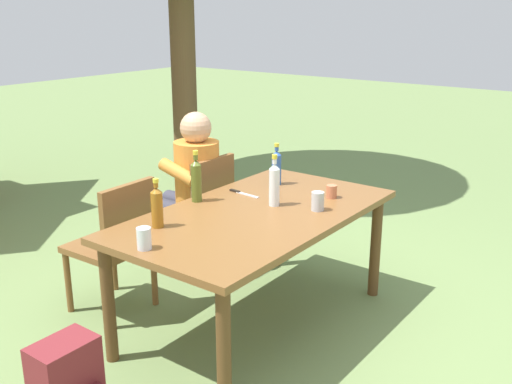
% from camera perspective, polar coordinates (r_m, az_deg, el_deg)
% --- Properties ---
extents(ground_plane, '(24.00, 24.00, 0.00)m').
position_cam_1_polar(ground_plane, '(3.76, 0.00, -12.48)').
color(ground_plane, '#6B844C').
extents(dining_table, '(1.74, 0.97, 0.73)m').
position_cam_1_polar(dining_table, '(3.48, 0.00, -3.16)').
color(dining_table, brown).
rests_on(dining_table, ground_plane).
extents(chair_far_right, '(0.45, 0.45, 0.87)m').
position_cam_1_polar(chair_far_right, '(4.29, -5.28, -1.51)').
color(chair_far_right, brown).
rests_on(chair_far_right, ground_plane).
extents(chair_far_left, '(0.45, 0.45, 0.87)m').
position_cam_1_polar(chair_far_left, '(3.78, -13.18, -4.53)').
color(chair_far_left, brown).
rests_on(chair_far_left, ground_plane).
extents(person_in_white_shirt, '(0.47, 0.61, 1.18)m').
position_cam_1_polar(person_in_white_shirt, '(4.31, -6.42, 0.88)').
color(person_in_white_shirt, orange).
rests_on(person_in_white_shirt, ground_plane).
extents(bottle_clear, '(0.06, 0.06, 0.31)m').
position_cam_1_polar(bottle_clear, '(3.52, 1.77, 0.80)').
color(bottle_clear, white).
rests_on(bottle_clear, dining_table).
extents(bottle_blue, '(0.06, 0.06, 0.28)m').
position_cam_1_polar(bottle_blue, '(3.95, 1.98, 2.43)').
color(bottle_blue, '#2D56A3').
rests_on(bottle_blue, dining_table).
extents(bottle_amber, '(0.06, 0.06, 0.27)m').
position_cam_1_polar(bottle_amber, '(3.22, -9.49, -1.37)').
color(bottle_amber, '#996019').
rests_on(bottle_amber, dining_table).
extents(bottle_olive, '(0.06, 0.06, 0.32)m').
position_cam_1_polar(bottle_olive, '(3.62, -5.75, 1.19)').
color(bottle_olive, '#566623').
rests_on(bottle_olive, dining_table).
extents(cup_steel, '(0.08, 0.08, 0.11)m').
position_cam_1_polar(cup_steel, '(3.48, 5.94, -0.89)').
color(cup_steel, '#B2B7BC').
rests_on(cup_steel, dining_table).
extents(cup_glass, '(0.07, 0.07, 0.11)m').
position_cam_1_polar(cup_glass, '(2.96, -10.71, -4.41)').
color(cup_glass, silver).
rests_on(cup_glass, dining_table).
extents(cup_terracotta, '(0.07, 0.07, 0.08)m').
position_cam_1_polar(cup_terracotta, '(3.72, 7.27, 0.05)').
color(cup_terracotta, '#BC6B47').
rests_on(cup_terracotta, dining_table).
extents(table_knife, '(0.04, 0.24, 0.01)m').
position_cam_1_polar(table_knife, '(3.78, -1.37, -0.11)').
color(table_knife, silver).
rests_on(table_knife, dining_table).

